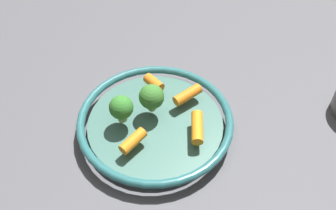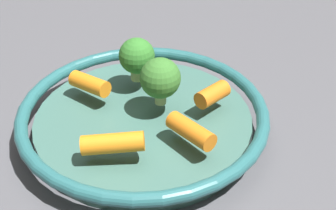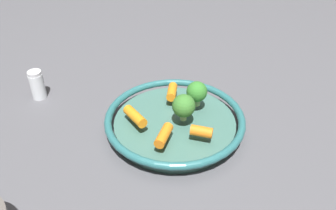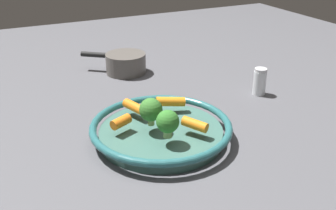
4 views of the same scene
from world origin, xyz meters
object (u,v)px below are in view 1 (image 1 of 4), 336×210
object	(u,v)px
baby_carrot_near_rim	(197,127)
baby_carrot_right	(154,83)
broccoli_floret_large	(153,97)
serving_bowl	(155,124)
baby_carrot_back	(188,95)
broccoli_floret_small	(121,108)
baby_carrot_center	(133,141)

from	to	relation	value
baby_carrot_near_rim	baby_carrot_right	bearing A→B (deg)	-161.66
baby_carrot_near_rim	broccoli_floret_large	world-z (taller)	broccoli_floret_large
serving_bowl	baby_carrot_back	world-z (taller)	baby_carrot_back
baby_carrot_near_rim	baby_carrot_back	xyz separation A→B (m)	(-0.08, 0.01, -0.00)
baby_carrot_right	baby_carrot_back	world-z (taller)	same
serving_bowl	broccoli_floret_small	xyz separation A→B (m)	(-0.01, -0.06, 0.05)
baby_carrot_right	broccoli_floret_large	xyz separation A→B (m)	(0.06, -0.02, 0.02)
baby_carrot_back	baby_carrot_near_rim	bearing A→B (deg)	-6.56
baby_carrot_center	broccoli_floret_small	distance (m)	0.07
baby_carrot_right	baby_carrot_near_rim	size ratio (longest dim) A/B	0.66
broccoli_floret_large	serving_bowl	bearing A→B (deg)	-5.00
baby_carrot_right	baby_carrot_back	size ratio (longest dim) A/B	0.73
baby_carrot_back	broccoli_floret_small	bearing A→B (deg)	-83.04
baby_carrot_center	baby_carrot_near_rim	xyz separation A→B (m)	(0.00, 0.12, 0.00)
baby_carrot_center	broccoli_floret_small	size ratio (longest dim) A/B	0.95
broccoli_floret_large	baby_carrot_right	bearing A→B (deg)	162.69
serving_bowl	broccoli_floret_small	distance (m)	0.08
baby_carrot_back	broccoli_floret_large	size ratio (longest dim) A/B	1.01
broccoli_floret_large	baby_carrot_back	bearing A→B (deg)	95.79
baby_carrot_near_rim	serving_bowl	bearing A→B (deg)	-129.86
broccoli_floret_large	baby_carrot_center	bearing A→B (deg)	-38.06
serving_bowl	baby_carrot_center	world-z (taller)	baby_carrot_center
serving_bowl	baby_carrot_near_rim	xyz separation A→B (m)	(0.05, 0.07, 0.03)
baby_carrot_back	broccoli_floret_small	world-z (taller)	broccoli_floret_small
baby_carrot_back	baby_carrot_right	bearing A→B (deg)	-133.20
baby_carrot_center	broccoli_floret_large	bearing A→B (deg)	141.94
baby_carrot_center	baby_carrot_back	world-z (taller)	same
serving_bowl	baby_carrot_center	bearing A→B (deg)	-47.54
serving_bowl	baby_carrot_near_rim	distance (m)	0.09
baby_carrot_center	baby_carrot_near_rim	size ratio (longest dim) A/B	0.82
broccoli_floret_large	broccoli_floret_small	bearing A→B (deg)	-81.67
baby_carrot_right	baby_carrot_center	bearing A→B (deg)	-29.80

